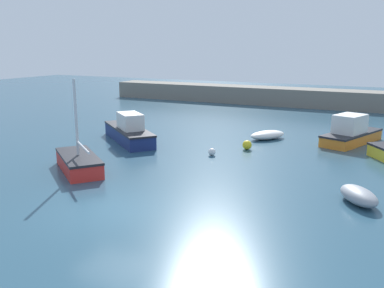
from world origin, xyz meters
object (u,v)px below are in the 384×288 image
object	(u,v)px
motorboat_grey_hull	(351,133)
mooring_buoy_yellow	(247,145)
motorboat_with_cabin	(129,131)
dinghy_near_pier	(359,196)
open_tender_yellow	(267,135)
mooring_buoy_white	(212,152)
sailboat_twin_hulled	(79,162)

from	to	relation	value
motorboat_grey_hull	mooring_buoy_yellow	xyz separation A→B (m)	(-5.55, -4.70, -0.43)
motorboat_with_cabin	mooring_buoy_yellow	distance (m)	8.02
dinghy_near_pier	mooring_buoy_yellow	world-z (taller)	dinghy_near_pier
motorboat_with_cabin	open_tender_yellow	distance (m)	9.52
mooring_buoy_yellow	mooring_buoy_white	distance (m)	2.71
dinghy_near_pier	mooring_buoy_white	bearing A→B (deg)	-153.15
open_tender_yellow	mooring_buoy_yellow	world-z (taller)	open_tender_yellow
open_tender_yellow	mooring_buoy_yellow	bearing A→B (deg)	30.57
motorboat_with_cabin	open_tender_yellow	bearing A→B (deg)	-109.58
motorboat_with_cabin	dinghy_near_pier	world-z (taller)	motorboat_with_cabin
dinghy_near_pier	mooring_buoy_white	xyz separation A→B (m)	(-8.58, 4.50, -0.12)
motorboat_with_cabin	mooring_buoy_white	xyz separation A→B (m)	(6.53, -0.95, -0.48)
mooring_buoy_white	dinghy_near_pier	bearing A→B (deg)	-27.68
motorboat_grey_hull	mooring_buoy_yellow	bearing A→B (deg)	149.87
sailboat_twin_hulled	dinghy_near_pier	bearing A→B (deg)	-135.79
motorboat_with_cabin	sailboat_twin_hulled	size ratio (longest dim) A/B	1.30
dinghy_near_pier	mooring_buoy_yellow	bearing A→B (deg)	-168.92
dinghy_near_pier	mooring_buoy_yellow	distance (m)	9.95
motorboat_grey_hull	mooring_buoy_white	size ratio (longest dim) A/B	13.21
motorboat_with_cabin	open_tender_yellow	world-z (taller)	motorboat_with_cabin
motorboat_grey_hull	sailboat_twin_hulled	bearing A→B (deg)	157.53
sailboat_twin_hulled	motorboat_grey_hull	xyz separation A→B (m)	(11.77, 13.02, 0.26)
sailboat_twin_hulled	mooring_buoy_white	bearing A→B (deg)	-91.22
sailboat_twin_hulled	motorboat_grey_hull	size ratio (longest dim) A/B	0.84
motorboat_grey_hull	dinghy_near_pier	size ratio (longest dim) A/B	2.29
motorboat_with_cabin	dinghy_near_pier	size ratio (longest dim) A/B	2.48
mooring_buoy_white	motorboat_with_cabin	bearing A→B (deg)	171.76
open_tender_yellow	mooring_buoy_white	xyz separation A→B (m)	(-1.60, -5.88, -0.08)
sailboat_twin_hulled	mooring_buoy_yellow	distance (m)	10.40
sailboat_twin_hulled	dinghy_near_pier	distance (m)	13.53
motorboat_with_cabin	motorboat_grey_hull	world-z (taller)	motorboat_with_cabin
motorboat_with_cabin	dinghy_near_pier	bearing A→B (deg)	-160.65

